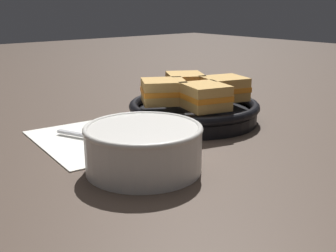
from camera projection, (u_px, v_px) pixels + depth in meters
The scene contains 9 objects.
ground_plane at pixel (140, 148), 0.70m from camera, with size 4.00×4.00×0.00m, color #47382D.
napkin at pixel (98, 138), 0.74m from camera, with size 0.25×0.22×0.00m.
soup_bowl at pixel (143, 145), 0.60m from camera, with size 0.17×0.17×0.07m.
spoon at pixel (114, 141), 0.71m from camera, with size 0.17×0.08×0.01m.
skillet at pixel (194, 111), 0.85m from camera, with size 0.26×0.26×0.04m.
sandwich_near_left at pixel (185, 84), 0.90m from camera, with size 0.11×0.11×0.05m.
sandwich_near_right at pixel (163, 91), 0.82m from camera, with size 0.11×0.11×0.05m.
sandwich_far_left at pixel (205, 96), 0.78m from camera, with size 0.10×0.09×0.05m.
sandwich_far_right at pixel (224, 88), 0.85m from camera, with size 0.10×0.10×0.05m.
Camera 1 is at (0.54, -0.39, 0.23)m, focal length 45.00 mm.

